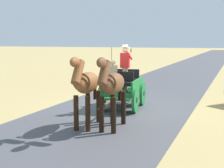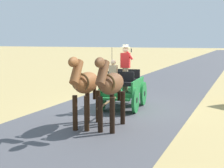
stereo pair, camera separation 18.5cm
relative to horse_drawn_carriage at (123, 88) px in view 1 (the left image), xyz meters
The scene contains 5 objects.
ground_plane 0.83m from the horse_drawn_carriage, 72.44° to the right, with size 200.00×200.00×0.00m, color tan.
road_surface 0.83m from the horse_drawn_carriage, 72.44° to the right, with size 5.45×160.00×0.01m, color #4C4C51.
horse_drawn_carriage is the anchor object (origin of this frame).
horse_near_side 3.10m from the horse_drawn_carriage, 103.49° to the left, with size 0.68×2.14×2.21m.
horse_off_side 3.10m from the horse_drawn_carriage, 88.39° to the left, with size 0.75×2.14×2.21m.
Camera 1 is at (-4.23, 11.99, 2.66)m, focal length 52.03 mm.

